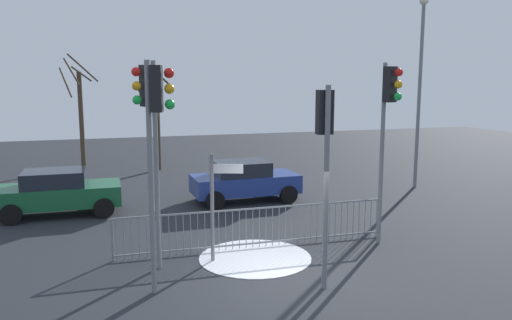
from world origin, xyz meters
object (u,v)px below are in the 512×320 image
(traffic_light_mid_right, at_px, (149,119))
(car_blue_far, at_px, (244,180))
(direction_sign_post, at_px, (215,201))
(bare_tree_left, at_px, (80,113))
(car_green_near, at_px, (59,192))
(traffic_light_rear_left, at_px, (324,141))
(traffic_light_rear_right, at_px, (156,126))
(traffic_light_foreground_right, at_px, (388,113))
(bare_tree_right, at_px, (156,118))
(street_lamp, at_px, (420,74))

(traffic_light_mid_right, bearing_deg, car_blue_far, -56.00)
(direction_sign_post, bearing_deg, car_blue_far, 87.32)
(bare_tree_left, bearing_deg, car_green_near, -92.82)
(car_green_near, bearing_deg, car_blue_far, 0.36)
(traffic_light_rear_left, xyz_separation_m, traffic_light_rear_right, (-3.31, 0.64, 0.34))
(traffic_light_mid_right, bearing_deg, traffic_light_foreground_right, -112.47)
(traffic_light_rear_right, xyz_separation_m, direction_sign_post, (1.48, 1.45, -1.97))
(traffic_light_rear_left, bearing_deg, car_blue_far, 89.12)
(traffic_light_rear_right, bearing_deg, bare_tree_right, -171.82)
(traffic_light_foreground_right, relative_size, car_blue_far, 1.24)
(street_lamp, distance_m, bare_tree_left, 16.31)
(traffic_light_rear_right, distance_m, bare_tree_left, 16.91)
(traffic_light_foreground_right, bearing_deg, traffic_light_mid_right, -22.23)
(bare_tree_right, bearing_deg, traffic_light_foreground_right, -71.47)
(car_green_near, height_order, street_lamp, street_lamp)
(traffic_light_rear_right, bearing_deg, traffic_light_rear_left, 93.37)
(street_lamp, bearing_deg, car_green_near, -179.00)
(car_blue_far, bearing_deg, car_green_near, 178.38)
(traffic_light_rear_right, distance_m, car_green_near, 8.02)
(direction_sign_post, distance_m, car_blue_far, 6.20)
(traffic_light_rear_left, relative_size, bare_tree_left, 0.75)
(direction_sign_post, bearing_deg, traffic_light_rear_right, -115.62)
(traffic_light_foreground_right, bearing_deg, street_lamp, -153.01)
(direction_sign_post, bearing_deg, bare_tree_right, 109.43)
(traffic_light_rear_left, bearing_deg, car_green_near, 129.40)
(traffic_light_rear_right, distance_m, car_blue_far, 8.55)
(traffic_light_rear_left, xyz_separation_m, car_green_near, (-5.74, 7.80, -2.34))
(traffic_light_mid_right, relative_size, traffic_light_foreground_right, 1.00)
(traffic_light_rear_right, relative_size, bare_tree_left, 0.84)
(traffic_light_rear_right, relative_size, car_green_near, 1.24)
(car_blue_far, bearing_deg, street_lamp, 0.38)
(bare_tree_right, bearing_deg, bare_tree_left, 148.13)
(direction_sign_post, relative_size, bare_tree_right, 0.52)
(street_lamp, bearing_deg, traffic_light_mid_right, -151.74)
(car_green_near, relative_size, bare_tree_right, 0.76)
(traffic_light_mid_right, bearing_deg, direction_sign_post, -108.19)
(traffic_light_mid_right, height_order, bare_tree_left, bare_tree_left)
(traffic_light_rear_right, relative_size, direction_sign_post, 1.80)
(traffic_light_foreground_right, height_order, bare_tree_left, bare_tree_left)
(direction_sign_post, bearing_deg, traffic_light_rear_left, -29.06)
(traffic_light_mid_right, xyz_separation_m, direction_sign_post, (1.49, 0.11, -2.00))
(bare_tree_right, bearing_deg, car_blue_far, -73.08)
(street_lamp, bearing_deg, traffic_light_rear_left, -134.66)
(traffic_light_mid_right, height_order, direction_sign_post, traffic_light_mid_right)
(traffic_light_mid_right, height_order, car_green_near, traffic_light_mid_right)
(traffic_light_rear_left, height_order, street_lamp, street_lamp)
(traffic_light_rear_left, distance_m, street_lamp, 11.40)
(direction_sign_post, relative_size, street_lamp, 0.34)
(traffic_light_rear_right, bearing_deg, traffic_light_mid_right, -165.29)
(traffic_light_rear_left, relative_size, direction_sign_post, 1.62)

